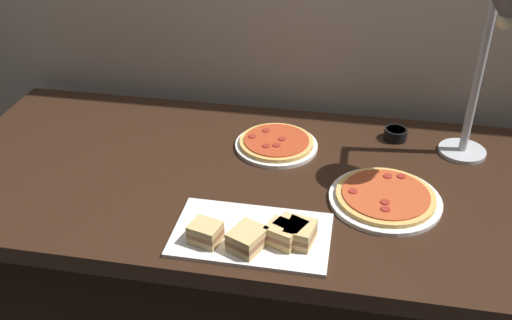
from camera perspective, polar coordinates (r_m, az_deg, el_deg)
name	(u,v)px	position (r m, az deg, el deg)	size (l,w,h in m)	color
buffet_table	(268,274)	(1.89, 1.19, -11.08)	(1.90, 0.84, 0.76)	black
heat_lamp	(501,26)	(1.58, 22.78, 11.96)	(0.15, 0.31, 0.56)	#B7BABF
pizza_plate_front	(385,198)	(1.59, 12.48, -3.61)	(0.30, 0.30, 0.03)	white
pizza_plate_center	(276,144)	(1.79, 2.00, 1.60)	(0.25, 0.25, 0.03)	white
sandwich_platter	(259,235)	(1.42, 0.29, -7.27)	(0.38, 0.23, 0.06)	white
sauce_cup_near	(396,134)	(1.88, 13.44, 2.51)	(0.07, 0.07, 0.04)	black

